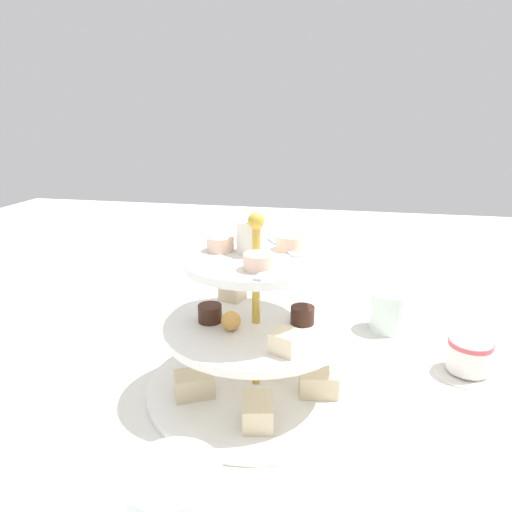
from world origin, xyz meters
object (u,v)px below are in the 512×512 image
at_px(tiered_serving_stand, 256,340).
at_px(water_glass_mid_back, 242,284).
at_px(teacup_with_saucer, 469,358).
at_px(butter_knife_left, 8,384).
at_px(water_glass_short_left, 389,311).

xyz_separation_m(tiered_serving_stand, water_glass_mid_back, (0.24, 0.08, -0.02)).
distance_m(teacup_with_saucer, butter_knife_left, 0.63).
height_order(water_glass_short_left, butter_knife_left, water_glass_short_left).
distance_m(tiered_serving_stand, water_glass_mid_back, 0.26).
bearing_deg(teacup_with_saucer, water_glass_mid_back, 67.55).
bearing_deg(water_glass_short_left, water_glass_mid_back, 84.04).
bearing_deg(water_glass_mid_back, butter_knife_left, 139.88).
relative_size(tiered_serving_stand, water_glass_mid_back, 2.76).
bearing_deg(teacup_with_saucer, water_glass_short_left, 39.40).
xyz_separation_m(water_glass_short_left, butter_knife_left, (-0.27, 0.51, -0.03)).
height_order(water_glass_short_left, water_glass_mid_back, water_glass_mid_back).
height_order(tiered_serving_stand, water_glass_mid_back, tiered_serving_stand).
distance_m(tiered_serving_stand, teacup_with_saucer, 0.30).
bearing_deg(water_glass_mid_back, tiered_serving_stand, -162.80).
height_order(tiered_serving_stand, water_glass_short_left, tiered_serving_stand).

